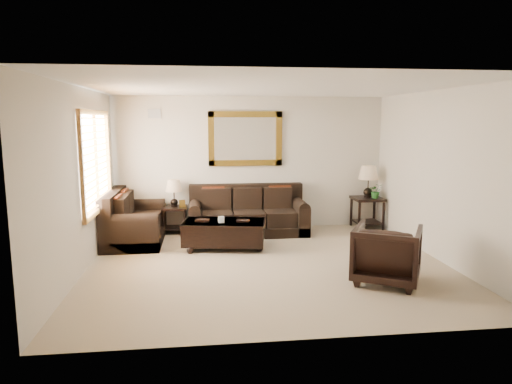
{
  "coord_description": "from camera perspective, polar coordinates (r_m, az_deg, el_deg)",
  "views": [
    {
      "loc": [
        -1.0,
        -6.78,
        2.21
      ],
      "look_at": [
        -0.11,
        0.6,
        1.05
      ],
      "focal_mm": 32.0,
      "sensor_mm": 36.0,
      "label": 1
    }
  ],
  "objects": [
    {
      "name": "room",
      "position": [
        6.9,
        1.54,
        1.73
      ],
      "size": [
        5.51,
        5.01,
        2.71
      ],
      "color": "gray",
      "rests_on": "ground"
    },
    {
      "name": "potted_plant",
      "position": [
        9.62,
        14.75,
        -0.05
      ],
      "size": [
        0.32,
        0.34,
        0.23
      ],
      "primitive_type": "imported",
      "rotation": [
        0.0,
        0.0,
        -0.17
      ],
      "color": "#21581E",
      "rests_on": "end_table_right"
    },
    {
      "name": "armchair",
      "position": [
        6.55,
        16.05,
        -7.13
      ],
      "size": [
        1.14,
        1.12,
        0.88
      ],
      "primitive_type": "imported",
      "rotation": [
        0.0,
        0.0,
        2.63
      ],
      "color": "black",
      "rests_on": "floor"
    },
    {
      "name": "coffee_table",
      "position": [
        8.01,
        -4.0,
        -4.93
      ],
      "size": [
        1.52,
        0.98,
        0.6
      ],
      "rotation": [
        0.0,
        0.0,
        -0.17
      ],
      "color": "black",
      "rests_on": "room"
    },
    {
      "name": "loveseat",
      "position": [
        8.7,
        -15.27,
        -3.79
      ],
      "size": [
        1.0,
        1.68,
        0.95
      ],
      "rotation": [
        0.0,
        0.0,
        1.57
      ],
      "color": "black",
      "rests_on": "room"
    },
    {
      "name": "window",
      "position": [
        7.89,
        -19.31,
        3.59
      ],
      "size": [
        0.07,
        1.96,
        1.66
      ],
      "color": "white",
      "rests_on": "room"
    },
    {
      "name": "end_table_left",
      "position": [
        9.14,
        -10.19,
        -0.79
      ],
      "size": [
        0.48,
        0.48,
        1.07
      ],
      "color": "black",
      "rests_on": "room"
    },
    {
      "name": "end_table_right",
      "position": [
        9.66,
        13.82,
        0.55
      ],
      "size": [
        0.59,
        0.59,
        1.3
      ],
      "color": "black",
      "rests_on": "room"
    },
    {
      "name": "air_vent",
      "position": [
        9.3,
        -12.59,
        9.54
      ],
      "size": [
        0.25,
        0.02,
        0.18
      ],
      "primitive_type": "cube",
      "color": "#999999",
      "rests_on": "room"
    },
    {
      "name": "sofa",
      "position": [
        9.06,
        -1.04,
        -3.01
      ],
      "size": [
        2.3,
        0.99,
        0.94
      ],
      "color": "black",
      "rests_on": "room"
    },
    {
      "name": "mirror",
      "position": [
        9.29,
        -1.34,
        6.67
      ],
      "size": [
        1.5,
        0.06,
        1.1
      ],
      "color": "#533510",
      "rests_on": "room"
    }
  ]
}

